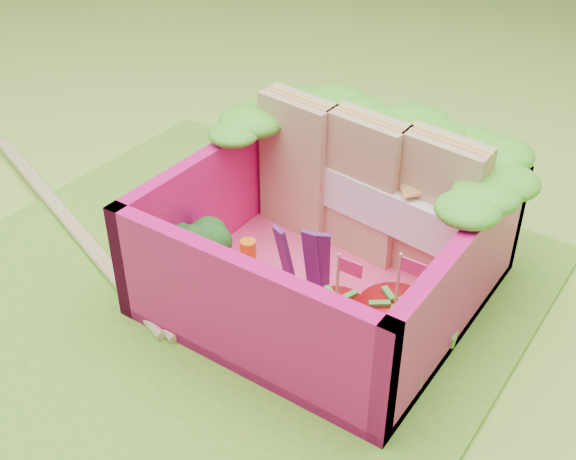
{
  "coord_description": "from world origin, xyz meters",
  "views": [
    {
      "loc": [
        1.73,
        -1.92,
        2.12
      ],
      "look_at": [
        0.2,
        0.3,
        0.28
      ],
      "focal_mm": 45.0,
      "sensor_mm": 36.0,
      "label": 1
    }
  ],
  "objects_px": {
    "bento_box": "(326,240)",
    "chopsticks": "(69,221)",
    "broccoli": "(197,247)",
    "strawberry_left": "(335,325)",
    "sandwich_stack": "(365,188)",
    "strawberry_right": "(392,333)"
  },
  "relations": [
    {
      "from": "sandwich_stack",
      "to": "broccoli",
      "type": "relative_size",
      "value": 3.71
    },
    {
      "from": "bento_box",
      "to": "chopsticks",
      "type": "bearing_deg",
      "value": -167.79
    },
    {
      "from": "sandwich_stack",
      "to": "broccoli",
      "type": "xyz_separation_m",
      "value": [
        -0.48,
        -0.64,
        -0.15
      ]
    },
    {
      "from": "bento_box",
      "to": "strawberry_left",
      "type": "height_order",
      "value": "bento_box"
    },
    {
      "from": "strawberry_right",
      "to": "chopsticks",
      "type": "bearing_deg",
      "value": -179.65
    },
    {
      "from": "broccoli",
      "to": "strawberry_left",
      "type": "distance_m",
      "value": 0.74
    },
    {
      "from": "sandwich_stack",
      "to": "strawberry_left",
      "type": "height_order",
      "value": "sandwich_stack"
    },
    {
      "from": "strawberry_left",
      "to": "strawberry_right",
      "type": "height_order",
      "value": "strawberry_right"
    },
    {
      "from": "bento_box",
      "to": "strawberry_right",
      "type": "distance_m",
      "value": 0.56
    },
    {
      "from": "strawberry_left",
      "to": "strawberry_right",
      "type": "bearing_deg",
      "value": 16.28
    },
    {
      "from": "chopsticks",
      "to": "broccoli",
      "type": "bearing_deg",
      "value": -1.37
    },
    {
      "from": "broccoli",
      "to": "strawberry_left",
      "type": "xyz_separation_m",
      "value": [
        0.74,
        -0.03,
        -0.06
      ]
    },
    {
      "from": "sandwich_stack",
      "to": "broccoli",
      "type": "distance_m",
      "value": 0.81
    },
    {
      "from": "strawberry_left",
      "to": "strawberry_right",
      "type": "relative_size",
      "value": 0.9
    },
    {
      "from": "broccoli",
      "to": "chopsticks",
      "type": "distance_m",
      "value": 0.93
    },
    {
      "from": "sandwich_stack",
      "to": "strawberry_left",
      "type": "relative_size",
      "value": 2.65
    },
    {
      "from": "sandwich_stack",
      "to": "strawberry_left",
      "type": "bearing_deg",
      "value": -68.9
    },
    {
      "from": "broccoli",
      "to": "chopsticks",
      "type": "height_order",
      "value": "broccoli"
    },
    {
      "from": "broccoli",
      "to": "strawberry_right",
      "type": "height_order",
      "value": "strawberry_right"
    },
    {
      "from": "strawberry_left",
      "to": "chopsticks",
      "type": "height_order",
      "value": "strawberry_left"
    },
    {
      "from": "broccoli",
      "to": "bento_box",
      "type": "bearing_deg",
      "value": 34.04
    },
    {
      "from": "sandwich_stack",
      "to": "strawberry_right",
      "type": "xyz_separation_m",
      "value": [
        0.48,
        -0.61,
        -0.19
      ]
    }
  ]
}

